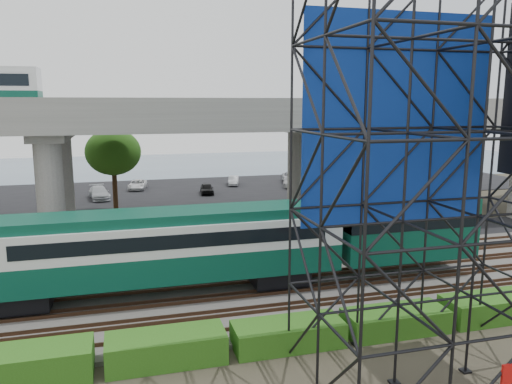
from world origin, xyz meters
name	(u,v)px	position (x,y,z in m)	size (l,w,h in m)	color
ground	(240,308)	(0.00, 0.00, 0.00)	(140.00, 140.00, 0.00)	#474233
ballast_bed	(232,291)	(0.00, 2.00, 0.10)	(90.00, 12.00, 0.20)	slate
service_road	(205,248)	(0.00, 10.50, 0.04)	(90.00, 5.00, 0.08)	black
parking_lot	(171,191)	(0.00, 34.00, 0.04)	(90.00, 18.00, 0.08)	black
harbor_water	(157,167)	(0.00, 56.00, 0.01)	(140.00, 40.00, 0.03)	#3F5267
rail_tracks	(232,288)	(0.00, 2.00, 0.28)	(90.00, 9.52, 0.16)	#472D1E
commuter_train	(198,243)	(-1.76, 2.00, 2.88)	(29.30, 3.06, 4.30)	black
overpass	(176,126)	(-1.21, 16.00, 8.21)	(80.00, 12.00, 12.40)	#9E9B93
scaffold_tower	(444,177)	(5.30, -7.98, 7.47)	(9.36, 6.36, 15.00)	black
hedge_strip	(288,333)	(1.01, -4.30, 0.56)	(34.60, 1.80, 1.20)	#264F12
trees	(130,162)	(-4.67, 16.17, 5.57)	(40.94, 16.94, 7.69)	#382314
parked_cars	(184,186)	(1.46, 33.59, 0.67)	(37.12, 9.85, 1.30)	silver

